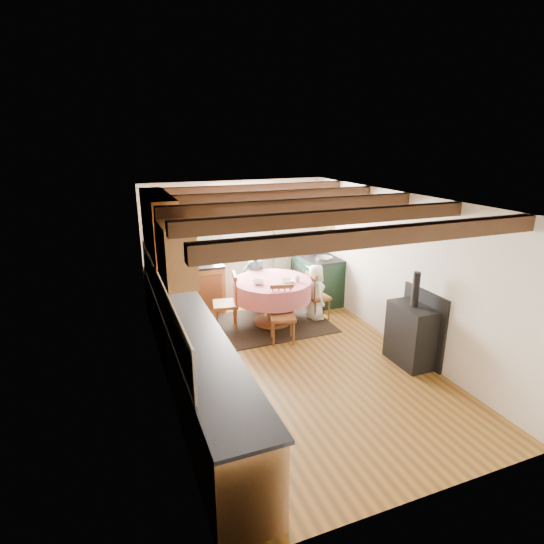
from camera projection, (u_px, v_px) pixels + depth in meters
name	position (u px, v px, depth m)	size (l,w,h in m)	color
floor	(292.00, 361.00, 6.33)	(3.60, 5.50, 0.00)	#98601F
ceiling	(294.00, 198.00, 5.62)	(3.60, 5.50, 0.00)	white
wall_back	(236.00, 242.00, 8.42)	(3.60, 0.00, 2.40)	silver
wall_front	(428.00, 385.00, 3.53)	(3.60, 0.00, 2.40)	silver
wall_left	(162.00, 302.00, 5.35)	(0.00, 5.50, 2.40)	silver
wall_right	(399.00, 271.00, 6.60)	(0.00, 5.50, 2.40)	silver
beam_a	(384.00, 236.00, 3.87)	(3.60, 0.16, 0.16)	#3B2615
beam_b	(331.00, 218.00, 4.76)	(3.60, 0.16, 0.16)	#3B2615
beam_c	(294.00, 205.00, 5.64)	(3.60, 0.16, 0.16)	#3B2615
beam_d	(267.00, 196.00, 6.53)	(3.60, 0.16, 0.16)	#3B2615
beam_e	(247.00, 189.00, 7.42)	(3.60, 0.16, 0.16)	#3B2615
splash_left	(160.00, 294.00, 5.62)	(0.02, 4.50, 0.55)	beige
splash_back	(185.00, 247.00, 8.05)	(1.40, 0.02, 0.55)	beige
base_cabinet_left	(189.00, 352.00, 5.68)	(0.60, 5.30, 0.88)	#A06E31
base_cabinet_back	(188.00, 290.00, 8.01)	(1.30, 0.60, 0.88)	#A06E31
worktop_left	(189.00, 320.00, 5.55)	(0.64, 5.30, 0.04)	black
worktop_back	(187.00, 267.00, 7.86)	(1.30, 0.64, 0.04)	black
wall_cabinet_glass	(159.00, 224.00, 6.25)	(0.34, 1.80, 0.90)	#A06E31
wall_cabinet_solid	(175.00, 252.00, 4.93)	(0.34, 0.90, 0.70)	#A06E31
window_frame	(241.00, 222.00, 8.32)	(1.34, 0.03, 1.54)	white
window_pane	(241.00, 222.00, 8.33)	(1.20, 0.01, 1.40)	white
curtain_left	(200.00, 252.00, 8.10)	(0.35, 0.10, 2.10)	#AAD398
curtain_right	(282.00, 244.00, 8.69)	(0.35, 0.10, 2.10)	#AAD398
curtain_rod	(241.00, 191.00, 8.07)	(0.03, 0.03, 2.00)	black
wall_picture	(327.00, 215.00, 8.49)	(0.04, 0.50, 0.60)	gold
wall_plate	(286.00, 214.00, 8.61)	(0.30, 0.30, 0.02)	silver
rug	(272.00, 323.00, 7.60)	(1.97, 1.53, 0.01)	black
dining_table	(272.00, 302.00, 7.48)	(1.36, 1.36, 0.82)	#B9687A
chair_near	(283.00, 315.00, 6.81)	(0.40, 0.42, 0.93)	brown
chair_left	(225.00, 302.00, 7.25)	(0.43, 0.45, 1.00)	brown
chair_right	(318.00, 295.00, 7.73)	(0.38, 0.40, 0.88)	brown
aga_range	(318.00, 279.00, 8.53)	(0.67, 1.04, 0.96)	black
cast_iron_stove	(413.00, 319.00, 6.08)	(0.42, 0.70, 1.39)	black
child_far	(255.00, 279.00, 8.06)	(0.44, 0.29, 1.22)	#4C626A
child_right	(315.00, 292.00, 7.67)	(0.50, 0.33, 1.02)	white
bowl_a	(288.00, 281.00, 7.22)	(0.23, 0.23, 0.06)	silver
bowl_b	(258.00, 282.00, 7.15)	(0.20, 0.20, 0.06)	silver
cup	(297.00, 279.00, 7.27)	(0.10, 0.10, 0.09)	silver
canister_tall	(176.00, 260.00, 7.71)	(0.15, 0.15, 0.26)	#262628
canister_wide	(182.00, 259.00, 7.94)	(0.16, 0.16, 0.18)	#262628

